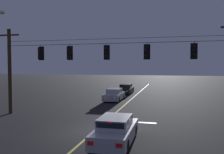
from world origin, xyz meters
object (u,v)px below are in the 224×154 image
(car_oncoming_lead, at_px, (114,95))
(car_waiting_near_lane, at_px, (115,130))
(car_oncoming_trailing, at_px, (126,89))
(traffic_light_left_inner, at_px, (69,53))
(traffic_light_leftmost, at_px, (40,53))
(traffic_light_right_inner, at_px, (147,52))
(traffic_light_rightmost, at_px, (194,51))
(traffic_light_centre, at_px, (106,52))

(car_oncoming_lead, bearing_deg, car_waiting_near_lane, -76.44)
(car_oncoming_trailing, bearing_deg, traffic_light_left_inner, -95.21)
(traffic_light_leftmost, xyz_separation_m, traffic_light_left_inner, (2.52, 0.00, 0.00))
(traffic_light_right_inner, bearing_deg, traffic_light_rightmost, 0.00)
(traffic_light_left_inner, xyz_separation_m, car_oncoming_lead, (1.42, 9.39, -4.41))
(traffic_light_centre, bearing_deg, traffic_light_leftmost, 180.00)
(traffic_light_right_inner, bearing_deg, car_waiting_near_lane, -101.81)
(traffic_light_leftmost, distance_m, traffic_light_left_inner, 2.52)
(car_waiting_near_lane, xyz_separation_m, car_oncoming_trailing, (-3.45, 21.76, -0.00))
(traffic_light_centre, distance_m, car_waiting_near_lane, 7.14)
(traffic_light_rightmost, height_order, car_oncoming_lead, traffic_light_rightmost)
(traffic_light_right_inner, relative_size, traffic_light_rightmost, 1.00)
(traffic_light_left_inner, height_order, car_oncoming_lead, traffic_light_left_inner)
(traffic_light_left_inner, height_order, car_oncoming_trailing, traffic_light_left_inner)
(traffic_light_left_inner, relative_size, traffic_light_rightmost, 1.00)
(traffic_light_centre, bearing_deg, traffic_light_rightmost, 0.00)
(car_waiting_near_lane, bearing_deg, traffic_light_leftmost, 144.79)
(traffic_light_left_inner, distance_m, traffic_light_rightmost, 9.30)
(car_oncoming_trailing, bearing_deg, traffic_light_rightmost, -64.69)
(traffic_light_right_inner, xyz_separation_m, traffic_light_rightmost, (3.25, 0.00, 0.00))
(traffic_light_centre, relative_size, car_oncoming_trailing, 0.28)
(traffic_light_left_inner, height_order, traffic_light_rightmost, same)
(traffic_light_centre, distance_m, car_oncoming_lead, 10.49)
(traffic_light_centre, xyz_separation_m, car_oncoming_lead, (-1.60, 9.39, -4.41))
(traffic_light_leftmost, distance_m, car_waiting_near_lane, 10.15)
(car_oncoming_lead, bearing_deg, traffic_light_left_inner, -98.57)
(car_oncoming_trailing, bearing_deg, traffic_light_right_inner, -74.58)
(car_oncoming_lead, xyz_separation_m, car_oncoming_trailing, (0.09, 7.10, 0.00))
(traffic_light_rightmost, bearing_deg, traffic_light_centre, 180.00)
(traffic_light_centre, height_order, traffic_light_rightmost, same)
(traffic_light_centre, height_order, car_oncoming_trailing, traffic_light_centre)
(traffic_light_left_inner, distance_m, traffic_light_centre, 3.01)
(car_waiting_near_lane, relative_size, car_oncoming_lead, 0.98)
(traffic_light_rightmost, height_order, car_oncoming_trailing, traffic_light_rightmost)
(traffic_light_right_inner, xyz_separation_m, car_waiting_near_lane, (-1.10, -5.27, -4.41))
(car_oncoming_trailing, bearing_deg, car_waiting_near_lane, -81.00)
(traffic_light_leftmost, distance_m, traffic_light_rightmost, 11.82)
(traffic_light_leftmost, xyz_separation_m, traffic_light_rightmost, (11.82, 0.00, 0.00))
(traffic_light_leftmost, bearing_deg, traffic_light_rightmost, 0.00)
(traffic_light_left_inner, bearing_deg, traffic_light_centre, 0.00)
(traffic_light_left_inner, xyz_separation_m, traffic_light_centre, (3.01, 0.00, 0.00))
(traffic_light_right_inner, bearing_deg, traffic_light_centre, 180.00)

